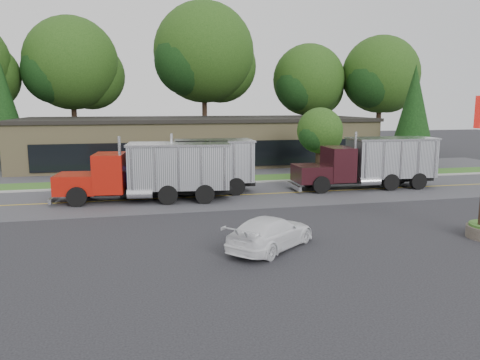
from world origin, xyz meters
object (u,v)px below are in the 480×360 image
object	(u,v)px
dump_truck_red	(155,170)
rally_car	(271,233)
dump_truck_blue	(196,165)
dump_truck_maroon	(373,161)

from	to	relation	value
dump_truck_red	rally_car	world-z (taller)	dump_truck_red
dump_truck_blue	dump_truck_maroon	bearing A→B (deg)	178.28
dump_truck_blue	rally_car	size ratio (longest dim) A/B	1.91
dump_truck_red	rally_car	xyz separation A→B (m)	(3.90, -10.26, -1.17)
dump_truck_maroon	rally_car	bearing A→B (deg)	48.18
dump_truck_red	rally_car	distance (m)	11.04
dump_truck_blue	dump_truck_maroon	size ratio (longest dim) A/B	0.86
dump_truck_red	dump_truck_blue	size ratio (longest dim) A/B	1.21
dump_truck_blue	rally_car	xyz separation A→B (m)	(1.29, -12.01, -1.16)
rally_car	dump_truck_red	bearing A→B (deg)	-20.22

